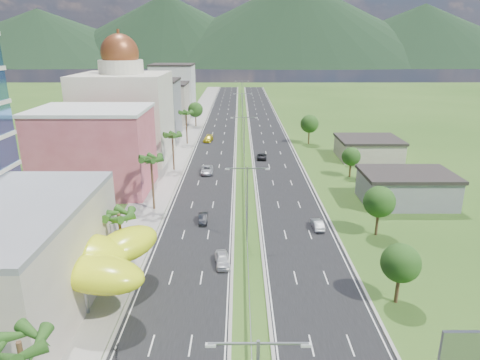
{
  "coord_description": "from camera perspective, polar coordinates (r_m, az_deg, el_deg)",
  "views": [
    {
      "loc": [
        -1.07,
        -45.19,
        27.22
      ],
      "look_at": [
        -0.99,
        16.53,
        7.0
      ],
      "focal_mm": 32.0,
      "sensor_mm": 36.0,
      "label": 1
    }
  ],
  "objects": [
    {
      "name": "ground",
      "position": [
        52.76,
        1.13,
        -12.92
      ],
      "size": [
        500.0,
        500.0,
        0.0
      ],
      "primitive_type": "plane",
      "color": "#2D5119",
      "rests_on": "ground"
    },
    {
      "name": "road_left",
      "position": [
        138.05,
        -2.76,
        6.75
      ],
      "size": [
        11.0,
        260.0,
        0.04
      ],
      "primitive_type": "cube",
      "color": "black",
      "rests_on": "ground"
    },
    {
      "name": "road_right",
      "position": [
        138.16,
        3.51,
        6.75
      ],
      "size": [
        11.0,
        260.0,
        0.04
      ],
      "primitive_type": "cube",
      "color": "black",
      "rests_on": "ground"
    },
    {
      "name": "sidewalk_left",
      "position": [
        138.8,
        -6.71,
        6.73
      ],
      "size": [
        7.0,
        260.0,
        0.12
      ],
      "primitive_type": "cube",
      "color": "gray",
      "rests_on": "ground"
    },
    {
      "name": "median_guardrail",
      "position": [
        120.16,
        0.44,
        5.35
      ],
      "size": [
        0.1,
        216.06,
        0.76
      ],
      "color": "gray",
      "rests_on": "ground"
    },
    {
      "name": "streetlight_median_b",
      "position": [
        58.87,
        0.97,
        -2.21
      ],
      "size": [
        6.04,
        0.25,
        11.0
      ],
      "color": "gray",
      "rests_on": "ground"
    },
    {
      "name": "streetlight_median_c",
      "position": [
        97.37,
        0.56,
        6.0
      ],
      "size": [
        6.04,
        0.25,
        11.0
      ],
      "color": "gray",
      "rests_on": "ground"
    },
    {
      "name": "streetlight_median_d",
      "position": [
        141.68,
        0.37,
        9.83
      ],
      "size": [
        6.04,
        0.25,
        11.0
      ],
      "color": "gray",
      "rests_on": "ground"
    },
    {
      "name": "streetlight_median_e",
      "position": [
        186.32,
        0.26,
        11.83
      ],
      "size": [
        6.04,
        0.25,
        11.0
      ],
      "color": "gray",
      "rests_on": "ground"
    },
    {
      "name": "lime_canopy",
      "position": [
        50.48,
        -22.41,
        -9.47
      ],
      "size": [
        18.0,
        15.0,
        7.4
      ],
      "color": "#D7E916",
      "rests_on": "ground"
    },
    {
      "name": "pink_shophouse",
      "position": [
        84.09,
        -18.79,
        3.6
      ],
      "size": [
        20.0,
        15.0,
        15.0
      ],
      "primitive_type": "cube",
      "color": "#BF4E58",
      "rests_on": "ground"
    },
    {
      "name": "domed_building",
      "position": [
        104.95,
        -15.12,
        8.83
      ],
      "size": [
        20.0,
        20.0,
        28.7
      ],
      "color": "beige",
      "rests_on": "ground"
    },
    {
      "name": "midrise_grey",
      "position": [
        129.28,
        -11.8,
        9.21
      ],
      "size": [
        16.0,
        15.0,
        16.0
      ],
      "primitive_type": "cube",
      "color": "gray",
      "rests_on": "ground"
    },
    {
      "name": "midrise_beige",
      "position": [
        150.88,
        -10.12,
        9.97
      ],
      "size": [
        16.0,
        15.0,
        13.0
      ],
      "primitive_type": "cube",
      "color": "#AEA08F",
      "rests_on": "ground"
    },
    {
      "name": "midrise_white",
      "position": [
        173.11,
        -8.88,
        11.89
      ],
      "size": [
        16.0,
        15.0,
        18.0
      ],
      "primitive_type": "cube",
      "color": "silver",
      "rests_on": "ground"
    },
    {
      "name": "billboard",
      "position": [
        39.81,
        28.69,
        -19.35
      ],
      "size": [
        5.2,
        0.35,
        6.2
      ],
      "color": "gray",
      "rests_on": "ground"
    },
    {
      "name": "shed_near",
      "position": [
        79.89,
        21.27,
        -1.17
      ],
      "size": [
        15.0,
        10.0,
        5.0
      ],
      "primitive_type": "cube",
      "color": "gray",
      "rests_on": "ground"
    },
    {
      "name": "shed_far",
      "position": [
        107.84,
        16.72,
        3.95
      ],
      "size": [
        14.0,
        12.0,
        4.4
      ],
      "primitive_type": "cube",
      "color": "#AEA08F",
      "rests_on": "ground"
    },
    {
      "name": "palm_tree_a",
      "position": [
        33.38,
        -27.32,
        -19.29
      ],
      "size": [
        3.6,
        3.6,
        9.1
      ],
      "color": "#47301C",
      "rests_on": "ground"
    },
    {
      "name": "palm_tree_b",
      "position": [
        53.3,
        -15.83,
        -4.81
      ],
      "size": [
        3.6,
        3.6,
        8.1
      ],
      "color": "#47301C",
      "rests_on": "ground"
    },
    {
      "name": "palm_tree_c",
      "position": [
        71.22,
        -11.77,
        2.51
      ],
      "size": [
        3.6,
        3.6,
        9.6
      ],
      "color": "#47301C",
      "rests_on": "ground"
    },
    {
      "name": "palm_tree_d",
      "position": [
        93.43,
        -9.0,
        5.76
      ],
      "size": [
        3.6,
        3.6,
        8.6
      ],
      "color": "#47301C",
      "rests_on": "ground"
    },
    {
      "name": "palm_tree_e",
      "position": [
        117.62,
        -7.2,
        8.74
      ],
      "size": [
        3.6,
        3.6,
        9.4
      ],
      "color": "#47301C",
      "rests_on": "ground"
    },
    {
      "name": "leafy_tree_lfar",
      "position": [
        142.58,
        -5.96,
        9.31
      ],
      "size": [
        4.9,
        4.9,
        8.05
      ],
      "color": "#47301C",
      "rests_on": "ground"
    },
    {
      "name": "leafy_tree_ra",
      "position": [
        49.09,
        20.63,
        -10.34
      ],
      "size": [
        4.2,
        4.2,
        6.9
      ],
      "color": "#47301C",
      "rests_on": "ground"
    },
    {
      "name": "leafy_tree_rb",
      "position": [
        64.49,
        18.09,
        -2.79
      ],
      "size": [
        4.55,
        4.55,
        7.47
      ],
      "color": "#47301C",
      "rests_on": "ground"
    },
    {
      "name": "leafy_tree_rc",
      "position": [
        91.16,
        14.61,
        3.03
      ],
      "size": [
        3.85,
        3.85,
        6.33
      ],
      "color": "#47301C",
      "rests_on": "ground"
    },
    {
      "name": "leafy_tree_rd",
      "position": [
        118.74,
        9.25,
        7.4
      ],
      "size": [
        4.9,
        4.9,
        8.05
      ],
      "color": "#47301C",
      "rests_on": "ground"
    },
    {
      "name": "mountain_ridge",
      "position": [
        499.68,
        7.19,
        14.88
      ],
      "size": [
        860.0,
        140.0,
        90.0
      ],
      "primitive_type": null,
      "color": "black",
      "rests_on": "ground"
    },
    {
      "name": "car_white_near_left",
      "position": [
        55.13,
        -2.37,
        -10.53
      ],
      "size": [
        2.3,
        4.56,
        1.49
      ],
      "primitive_type": "imported",
      "rotation": [
        0.0,
        0.0,
        0.13
      ],
      "color": "silver",
      "rests_on": "road_left"
    },
    {
      "name": "car_dark_left",
      "position": [
        67.47,
        -4.95,
        -5.09
      ],
      "size": [
        1.54,
        4.0,
        1.3
      ],
      "primitive_type": "imported",
      "rotation": [
        0.0,
        0.0,
        0.04
      ],
      "color": "black",
      "rests_on": "road_left"
    },
    {
      "name": "car_silver_mid_left",
      "position": [
        91.74,
        -4.43,
        1.35
      ],
      "size": [
        2.83,
        5.67,
        1.54
      ],
      "primitive_type": "imported",
      "rotation": [
        0.0,
        0.0,
        0.05
      ],
      "color": "#AAACB2",
      "rests_on": "road_left"
    },
    {
      "name": "car_yellow_far_left",
      "position": [
        121.38,
        -4.25,
        5.52
      ],
      "size": [
        2.82,
        5.55,
        1.54
      ],
      "primitive_type": "imported",
      "rotation": [
        0.0,
        0.0,
        -0.13
      ],
      "color": "gold",
      "rests_on": "road_left"
    },
    {
      "name": "car_silver_right",
      "position": [
        66.07,
        10.28,
        -5.81
      ],
      "size": [
        1.61,
        4.22,
        1.37
      ],
      "primitive_type": "imported",
      "rotation": [
        0.0,
        0.0,
        3.18
      ],
      "color": "#9EA0A5",
      "rests_on": "road_right"
    },
    {
      "name": "car_dark_far_right",
      "position": [
        103.06,
        2.93,
        3.21
      ],
      "size": [
        2.53,
        4.91,
        1.33
      ],
      "primitive_type": "imported",
      "rotation": [
        0.0,
        0.0,
        3.07
      ],
      "color": "black",
      "rests_on": "road_right"
    },
    {
      "name": "motorcycle",
      "position": [
        43.11,
        -16.09,
        -20.76
      ],
      "size": [
        0.84,
        1.93,
        1.19
      ],
      "primitive_type": "imported",
      "rotation": [
        0.0,
        0.0,
        0.15
      ],
      "color": "black",
      "rests_on": "road_left"
    }
  ]
}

